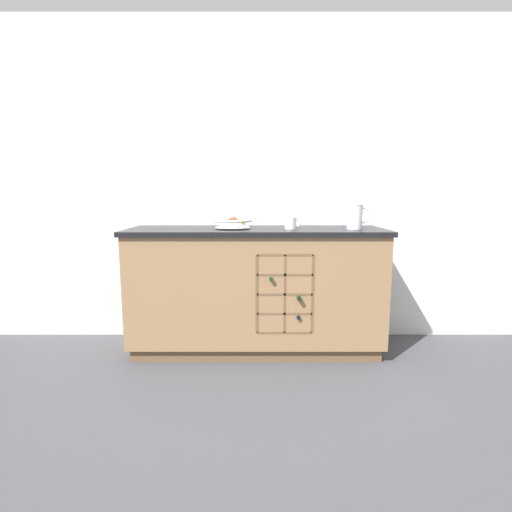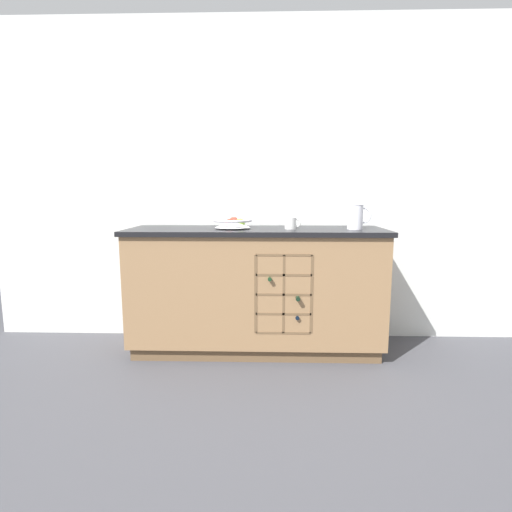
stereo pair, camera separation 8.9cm
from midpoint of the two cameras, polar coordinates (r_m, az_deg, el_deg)
The scene contains 6 objects.
ground_plane at distance 3.17m, azimuth -0.83°, elevation -13.13°, with size 14.00×14.00×0.00m, color #424247.
back_wall at distance 3.29m, azimuth -0.80°, elevation 10.37°, with size 4.40×0.06×2.55m, color silver.
kitchen_island at distance 3.02m, azimuth -0.80°, elevation -4.77°, with size 1.89×0.62×0.93m.
fruit_bowl at distance 2.94m, azimuth -4.17°, elevation 4.76°, with size 0.28×0.28×0.08m.
white_pitcher at distance 2.99m, azimuth 13.15°, elevation 5.59°, with size 0.17×0.12×0.18m.
ceramic_mug at distance 2.92m, azimuth 4.14°, elevation 4.71°, with size 0.12×0.08×0.09m.
Camera 1 is at (-0.00, -2.94, 1.19)m, focal length 28.00 mm.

